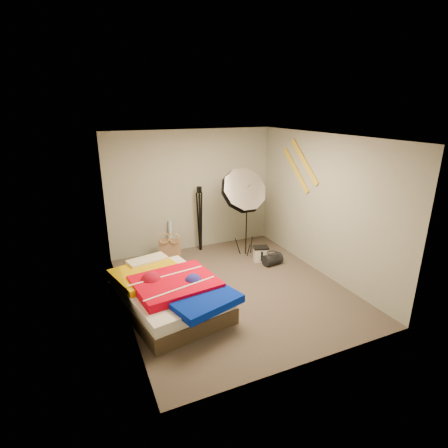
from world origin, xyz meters
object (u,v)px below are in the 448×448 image
duffel_bag (272,259)px  camera_tripod (200,214)px  wrapping_roll (170,237)px  photo_umbrella (242,192)px  camera_case (261,254)px  bed (169,293)px  tote_bag (170,250)px

duffel_bag → camera_tripod: camera_tripod is taller
wrapping_roll → photo_umbrella: bearing=-32.8°
wrapping_roll → camera_case: (1.52, -1.11, -0.21)m
wrapping_roll → photo_umbrella: 1.80m
bed → camera_tripod: bearing=58.1°
camera_case → camera_tripod: size_ratio=0.20×
tote_bag → bed: 1.80m
camera_case → duffel_bag: camera_case is taller
tote_bag → camera_tripod: 0.96m
tote_bag → photo_umbrella: bearing=1.5°
bed → camera_case: bearing=24.3°
wrapping_roll → duffel_bag: wrapping_roll is taller
camera_tripod → wrapping_roll: bearing=170.4°
camera_tripod → bed: bearing=-121.9°
tote_bag → camera_case: size_ratio=1.57×
camera_case → photo_umbrella: photo_umbrella is taller
tote_bag → camera_case: bearing=-5.0°
tote_bag → camera_tripod: (0.73, 0.23, 0.58)m
bed → camera_tripod: 2.37m
wrapping_roll → bed: (-0.60, -2.07, -0.08)m
camera_case → photo_umbrella: (-0.27, 0.31, 1.23)m
tote_bag → duffel_bag: tote_bag is taller
photo_umbrella → camera_tripod: (-0.63, 0.70, -0.58)m
bed → wrapping_roll: bearing=73.8°
bed → photo_umbrella: bearing=34.4°
camera_tripod → photo_umbrella: bearing=-48.0°
duffel_bag → camera_tripod: size_ratio=0.26×
camera_tripod → tote_bag: bearing=-162.6°
tote_bag → bed: bed is taller
wrapping_roll → camera_tripod: camera_tripod is taller
tote_bag → camera_case: (1.62, -0.78, -0.08)m
duffel_bag → photo_umbrella: 1.43m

